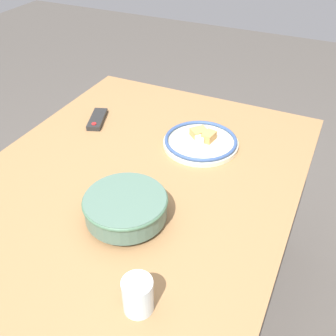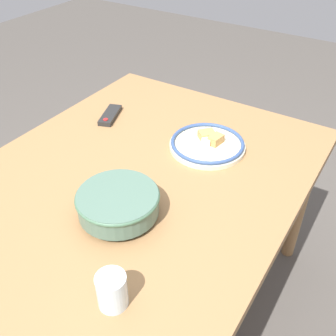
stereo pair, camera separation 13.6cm
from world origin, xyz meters
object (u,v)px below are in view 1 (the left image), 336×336
at_px(noodle_bowl, 126,207).
at_px(food_plate, 201,141).
at_px(drinking_glass, 138,295).
at_px(tv_remote, 97,119).

distance_m(noodle_bowl, food_plate, 0.49).
xyz_separation_m(food_plate, drinking_glass, (-0.74, -0.12, 0.03)).
bearing_deg(noodle_bowl, tv_remote, 41.64).
xyz_separation_m(tv_remote, drinking_glass, (-0.72, -0.60, 0.04)).
bearing_deg(drinking_glass, noodle_bowl, 35.36).
xyz_separation_m(noodle_bowl, food_plate, (0.48, -0.06, -0.03)).
height_order(tv_remote, drinking_glass, drinking_glass).
height_order(food_plate, drinking_glass, drinking_glass).
height_order(noodle_bowl, tv_remote, noodle_bowl).
relative_size(tv_remote, drinking_glass, 1.78).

